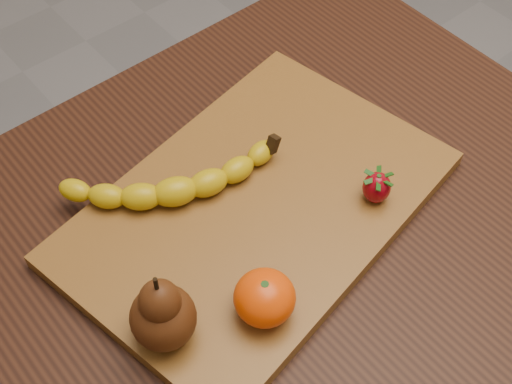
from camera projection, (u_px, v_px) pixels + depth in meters
table at (237, 304)px, 0.89m from camera, size 1.00×0.70×0.76m
cutting_board at (256, 207)px, 0.85m from camera, size 0.50×0.38×0.02m
banana at (175, 192)px, 0.83m from camera, size 0.23×0.15×0.04m
pear at (161, 308)px, 0.69m from camera, size 0.08×0.08×0.11m
mandarin at (265, 298)px, 0.73m from camera, size 0.09×0.09×0.06m
strawberry at (377, 187)px, 0.83m from camera, size 0.04×0.04×0.04m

